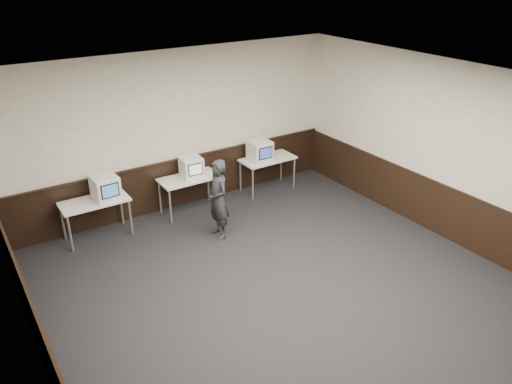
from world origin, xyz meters
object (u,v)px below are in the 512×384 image
(desk_center, at_px, (189,181))
(emac_right, at_px, (260,151))
(desk_right, at_px, (268,161))
(emac_left, at_px, (105,187))
(emac_center, at_px, (191,167))
(person, at_px, (218,199))
(desk_left, at_px, (95,204))

(desk_center, relative_size, emac_right, 2.44)
(desk_center, distance_m, desk_right, 1.90)
(emac_left, relative_size, emac_center, 1.09)
(person, bearing_deg, emac_center, -179.77)
(desk_left, distance_m, desk_center, 1.90)
(desk_right, xyz_separation_m, emac_left, (-3.58, -0.04, 0.29))
(desk_left, relative_size, emac_right, 2.44)
(desk_left, relative_size, emac_left, 2.42)
(desk_center, height_order, emac_center, emac_center)
(emac_left, bearing_deg, desk_right, -2.66)
(person, bearing_deg, desk_left, -118.05)
(desk_center, relative_size, desk_right, 1.00)
(emac_left, bearing_deg, emac_right, -2.93)
(emac_center, xyz_separation_m, emac_right, (1.61, -0.04, 0.02))
(emac_right, bearing_deg, person, -143.25)
(desk_left, height_order, emac_center, emac_center)
(person, bearing_deg, emac_right, 128.95)
(desk_right, height_order, person, person)
(desk_left, distance_m, emac_left, 0.37)
(desk_left, bearing_deg, desk_center, 0.00)
(emac_right, distance_m, person, 2.07)
(desk_center, height_order, desk_right, same)
(emac_right, bearing_deg, desk_center, -178.65)
(desk_right, xyz_separation_m, person, (-1.91, -1.19, 0.08))
(desk_left, height_order, emac_right, emac_right)
(desk_left, relative_size, desk_center, 1.00)
(desk_right, distance_m, emac_right, 0.36)
(emac_center, bearing_deg, emac_left, -174.16)
(desk_right, height_order, emac_center, emac_center)
(desk_center, bearing_deg, desk_left, 180.00)
(emac_left, distance_m, emac_center, 1.75)
(desk_right, distance_m, emac_center, 1.84)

